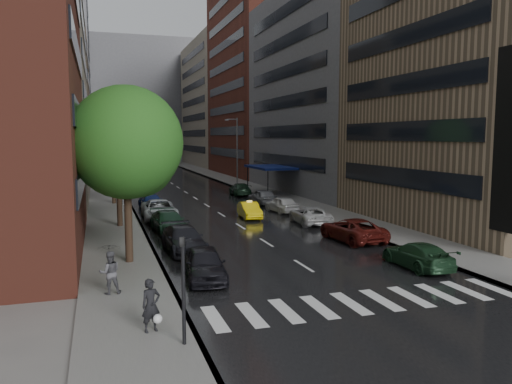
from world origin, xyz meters
The scene contains 20 objects.
ground centered at (0.00, 0.00, 0.00)m, with size 220.00×220.00×0.00m, color gray.
road centered at (0.00, 50.00, 0.01)m, with size 14.00×140.00×0.01m, color black.
sidewalk_left centered at (-9.00, 50.00, 0.07)m, with size 4.00×140.00×0.15m, color gray.
sidewalk_right centered at (9.00, 50.00, 0.07)m, with size 4.00×140.00×0.15m, color gray.
crosswalk centered at (0.20, -2.00, 0.01)m, with size 13.15×2.80×0.01m.
buildings_left centered at (-15.00, 58.79, 15.99)m, with size 8.00×108.00×38.00m.
buildings_right centered at (15.00, 56.70, 15.03)m, with size 8.05×109.10×36.00m.
building_far centered at (0.00, 118.00, 16.00)m, with size 40.00×14.00×32.00m, color slate.
tree_near centered at (-8.60, 7.10, 6.37)m, with size 5.84×5.84×9.31m.
tree_mid centered at (-8.60, 18.23, 6.63)m, with size 6.08×6.08×9.69m.
tree_far centered at (-8.60, 31.30, 6.27)m, with size 5.75×5.75×9.17m.
taxi centered at (1.75, 19.45, 0.66)m, with size 1.39×4.00×1.32m, color yellow.
parked_cars_left centered at (-5.40, 15.78, 0.75)m, with size 2.72×28.82×1.58m.
parked_cars_right centered at (5.40, 17.68, 0.71)m, with size 2.81×38.04×1.53m.
ped_bag_walker centered at (-8.47, -2.87, 1.03)m, with size 0.76×0.62×1.81m.
ped_black_umbrella centered at (-9.70, 1.78, 1.38)m, with size 0.96×0.98×2.09m.
traffic_light centered at (-7.60, -4.23, 2.23)m, with size 0.18×0.15×3.45m.
street_lamp_left centered at (-7.72, 30.00, 4.89)m, with size 1.74×0.22×9.00m.
street_lamp_right centered at (7.72, 45.00, 4.89)m, with size 1.74×0.22×9.00m.
awning centered at (8.98, 35.00, 3.13)m, with size 4.00×8.00×3.12m.
Camera 1 is at (-10.03, -19.37, 6.69)m, focal length 35.00 mm.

